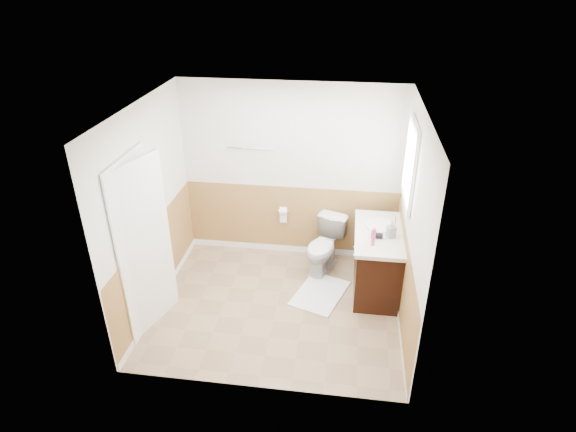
# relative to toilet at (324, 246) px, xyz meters

# --- Properties ---
(floor) EXTENTS (3.00, 3.00, 0.00)m
(floor) POSITION_rel_toilet_xyz_m (-0.51, -0.89, -0.37)
(floor) COLOR #8C7051
(floor) RESTS_ON ground
(ceiling) EXTENTS (3.00, 3.00, 0.00)m
(ceiling) POSITION_rel_toilet_xyz_m (-0.51, -0.89, 2.13)
(ceiling) COLOR white
(ceiling) RESTS_ON floor
(wall_back) EXTENTS (3.00, 0.00, 3.00)m
(wall_back) POSITION_rel_toilet_xyz_m (-0.51, 0.41, 0.88)
(wall_back) COLOR silver
(wall_back) RESTS_ON floor
(wall_front) EXTENTS (3.00, 0.00, 3.00)m
(wall_front) POSITION_rel_toilet_xyz_m (-0.51, -2.19, 0.88)
(wall_front) COLOR silver
(wall_front) RESTS_ON floor
(wall_left) EXTENTS (0.00, 3.00, 3.00)m
(wall_left) POSITION_rel_toilet_xyz_m (-2.01, -0.89, 0.88)
(wall_left) COLOR silver
(wall_left) RESTS_ON floor
(wall_right) EXTENTS (0.00, 3.00, 3.00)m
(wall_right) POSITION_rel_toilet_xyz_m (0.99, -0.89, 0.88)
(wall_right) COLOR silver
(wall_right) RESTS_ON floor
(wainscot_back) EXTENTS (3.00, 0.00, 3.00)m
(wainscot_back) POSITION_rel_toilet_xyz_m (-0.51, 0.39, 0.13)
(wainscot_back) COLOR #A07940
(wainscot_back) RESTS_ON floor
(wainscot_front) EXTENTS (3.00, 0.00, 3.00)m
(wainscot_front) POSITION_rel_toilet_xyz_m (-0.51, -2.18, 0.13)
(wainscot_front) COLOR #A07940
(wainscot_front) RESTS_ON floor
(wainscot_left) EXTENTS (0.00, 2.60, 2.60)m
(wainscot_left) POSITION_rel_toilet_xyz_m (-2.00, -0.89, 0.13)
(wainscot_left) COLOR #A07940
(wainscot_left) RESTS_ON floor
(wainscot_right) EXTENTS (0.00, 2.60, 2.60)m
(wainscot_right) POSITION_rel_toilet_xyz_m (0.98, -0.89, 0.13)
(wainscot_right) COLOR #A07940
(wainscot_right) RESTS_ON floor
(toilet) EXTENTS (0.62, 0.82, 0.74)m
(toilet) POSITION_rel_toilet_xyz_m (0.00, 0.00, 0.00)
(toilet) COLOR silver
(toilet) RESTS_ON floor
(bath_mat) EXTENTS (0.78, 0.94, 0.02)m
(bath_mat) POSITION_rel_toilet_xyz_m (0.00, -0.58, -0.36)
(bath_mat) COLOR silver
(bath_mat) RESTS_ON floor
(vanity_cabinet) EXTENTS (0.55, 1.10, 0.80)m
(vanity_cabinet) POSITION_rel_toilet_xyz_m (0.70, -0.35, 0.03)
(vanity_cabinet) COLOR black
(vanity_cabinet) RESTS_ON floor
(vanity_knob_left) EXTENTS (0.03, 0.03, 0.03)m
(vanity_knob_left) POSITION_rel_toilet_xyz_m (0.40, -0.45, 0.18)
(vanity_knob_left) COLOR silver
(vanity_knob_left) RESTS_ON vanity_cabinet
(vanity_knob_right) EXTENTS (0.03, 0.03, 0.03)m
(vanity_knob_right) POSITION_rel_toilet_xyz_m (0.40, -0.25, 0.18)
(vanity_knob_right) COLOR silver
(vanity_knob_right) RESTS_ON vanity_cabinet
(countertop) EXTENTS (0.60, 1.15, 0.05)m
(countertop) POSITION_rel_toilet_xyz_m (0.69, -0.35, 0.46)
(countertop) COLOR silver
(countertop) RESTS_ON vanity_cabinet
(sink_basin) EXTENTS (0.36, 0.36, 0.02)m
(sink_basin) POSITION_rel_toilet_xyz_m (0.70, -0.20, 0.49)
(sink_basin) COLOR white
(sink_basin) RESTS_ON countertop
(faucet) EXTENTS (0.02, 0.02, 0.14)m
(faucet) POSITION_rel_toilet_xyz_m (0.88, -0.20, 0.55)
(faucet) COLOR #BABBC1
(faucet) RESTS_ON countertop
(lotion_bottle) EXTENTS (0.05, 0.05, 0.22)m
(lotion_bottle) POSITION_rel_toilet_xyz_m (0.60, -0.67, 0.59)
(lotion_bottle) COLOR #CF357B
(lotion_bottle) RESTS_ON countertop
(soap_dispenser) EXTENTS (0.12, 0.12, 0.21)m
(soap_dispenser) POSITION_rel_toilet_xyz_m (0.82, -0.45, 0.59)
(soap_dispenser) COLOR gray
(soap_dispenser) RESTS_ON countertop
(hair_dryer_body) EXTENTS (0.14, 0.07, 0.07)m
(hair_dryer_body) POSITION_rel_toilet_xyz_m (0.65, -0.50, 0.52)
(hair_dryer_body) COLOR black
(hair_dryer_body) RESTS_ON countertop
(hair_dryer_handle) EXTENTS (0.03, 0.03, 0.07)m
(hair_dryer_handle) POSITION_rel_toilet_xyz_m (0.62, -0.43, 0.49)
(hair_dryer_handle) COLOR black
(hair_dryer_handle) RESTS_ON countertop
(mirror_panel) EXTENTS (0.02, 0.35, 0.90)m
(mirror_panel) POSITION_rel_toilet_xyz_m (0.97, 0.21, 1.18)
(mirror_panel) COLOR silver
(mirror_panel) RESTS_ON wall_right
(window_frame) EXTENTS (0.04, 0.80, 1.00)m
(window_frame) POSITION_rel_toilet_xyz_m (0.96, -0.31, 1.38)
(window_frame) COLOR white
(window_frame) RESTS_ON wall_right
(window_glass) EXTENTS (0.01, 0.70, 0.90)m
(window_glass) POSITION_rel_toilet_xyz_m (0.98, -0.31, 1.38)
(window_glass) COLOR white
(window_glass) RESTS_ON wall_right
(door) EXTENTS (0.29, 0.78, 2.04)m
(door) POSITION_rel_toilet_xyz_m (-1.91, -1.34, 0.65)
(door) COLOR white
(door) RESTS_ON wall_left
(door_frame) EXTENTS (0.02, 0.92, 2.10)m
(door_frame) POSITION_rel_toilet_xyz_m (-1.99, -1.34, 0.66)
(door_frame) COLOR white
(door_frame) RESTS_ON wall_left
(door_knob) EXTENTS (0.06, 0.06, 0.06)m
(door_knob) POSITION_rel_toilet_xyz_m (-1.85, -1.01, 0.58)
(door_knob) COLOR silver
(door_knob) RESTS_ON door
(towel_bar) EXTENTS (0.62, 0.02, 0.02)m
(towel_bar) POSITION_rel_toilet_xyz_m (-1.06, 0.35, 1.23)
(towel_bar) COLOR silver
(towel_bar) RESTS_ON wall_back
(tp_holder_bar) EXTENTS (0.14, 0.02, 0.02)m
(tp_holder_bar) POSITION_rel_toilet_xyz_m (-0.61, 0.33, 0.33)
(tp_holder_bar) COLOR silver
(tp_holder_bar) RESTS_ON wall_back
(tp_roll) EXTENTS (0.10, 0.11, 0.11)m
(tp_roll) POSITION_rel_toilet_xyz_m (-0.61, 0.33, 0.33)
(tp_roll) COLOR white
(tp_roll) RESTS_ON tp_holder_bar
(tp_sheet) EXTENTS (0.10, 0.01, 0.16)m
(tp_sheet) POSITION_rel_toilet_xyz_m (-0.61, 0.33, 0.22)
(tp_sheet) COLOR white
(tp_sheet) RESTS_ON tp_roll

